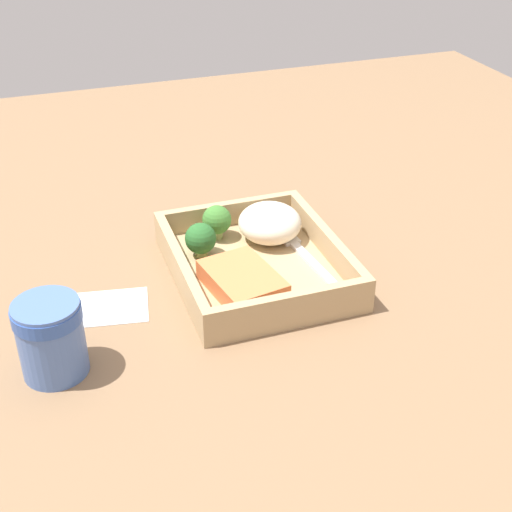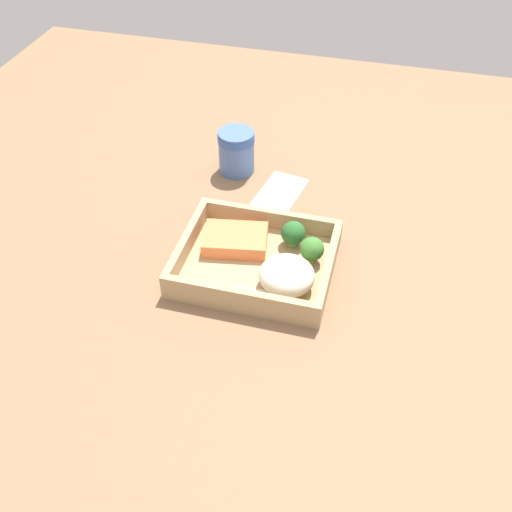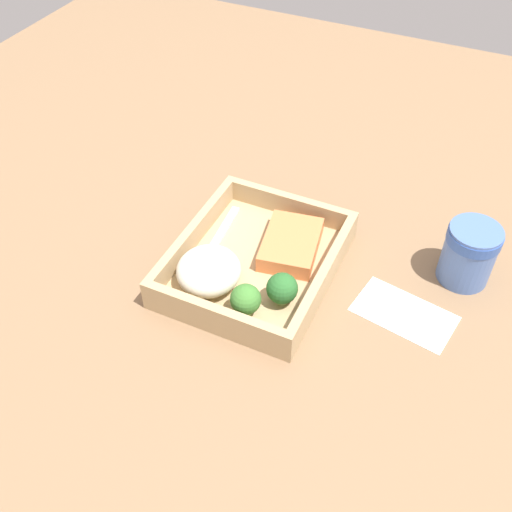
% 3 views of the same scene
% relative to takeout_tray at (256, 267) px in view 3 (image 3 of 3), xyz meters
% --- Properties ---
extents(ground_plane, '(1.60, 1.60, 0.02)m').
position_rel_takeout_tray_xyz_m(ground_plane, '(0.00, 0.00, -0.02)').
color(ground_plane, '#826345').
extents(takeout_tray, '(0.24, 0.20, 0.01)m').
position_rel_takeout_tray_xyz_m(takeout_tray, '(0.00, 0.00, 0.00)').
color(takeout_tray, tan).
rests_on(takeout_tray, ground_plane).
extents(tray_rim, '(0.24, 0.20, 0.03)m').
position_rel_takeout_tray_xyz_m(tray_rim, '(0.00, 0.00, 0.02)').
color(tray_rim, tan).
rests_on(tray_rim, takeout_tray).
extents(salmon_fillet, '(0.11, 0.09, 0.02)m').
position_rel_takeout_tray_xyz_m(salmon_fillet, '(-0.04, 0.03, 0.02)').
color(salmon_fillet, '#E87945').
rests_on(salmon_fillet, takeout_tray).
extents(mashed_potatoes, '(0.09, 0.08, 0.05)m').
position_rel_takeout_tray_xyz_m(mashed_potatoes, '(0.06, -0.04, 0.03)').
color(mashed_potatoes, beige).
rests_on(mashed_potatoes, takeout_tray).
extents(broccoli_floret_1, '(0.04, 0.04, 0.05)m').
position_rel_takeout_tray_xyz_m(broccoli_floret_1, '(0.05, 0.06, 0.03)').
color(broccoli_floret_1, '#8AA05E').
rests_on(broccoli_floret_1, takeout_tray).
extents(broccoli_floret_2, '(0.04, 0.04, 0.05)m').
position_rel_takeout_tray_xyz_m(broccoli_floret_2, '(0.08, 0.03, 0.03)').
color(broccoli_floret_2, '#8BA35F').
rests_on(broccoli_floret_2, takeout_tray).
extents(fork, '(0.16, 0.03, 0.00)m').
position_rel_takeout_tray_xyz_m(fork, '(-0.00, -0.07, 0.01)').
color(fork, silver).
rests_on(fork, takeout_tray).
extents(paper_cup, '(0.07, 0.07, 0.08)m').
position_rel_takeout_tray_xyz_m(paper_cup, '(-0.11, 0.26, 0.04)').
color(paper_cup, '#4A6BAF').
rests_on(paper_cup, ground_plane).
extents(receipt_slip, '(0.09, 0.14, 0.00)m').
position_rel_takeout_tray_xyz_m(receipt_slip, '(-0.01, 0.20, -0.00)').
color(receipt_slip, white).
rests_on(receipt_slip, ground_plane).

